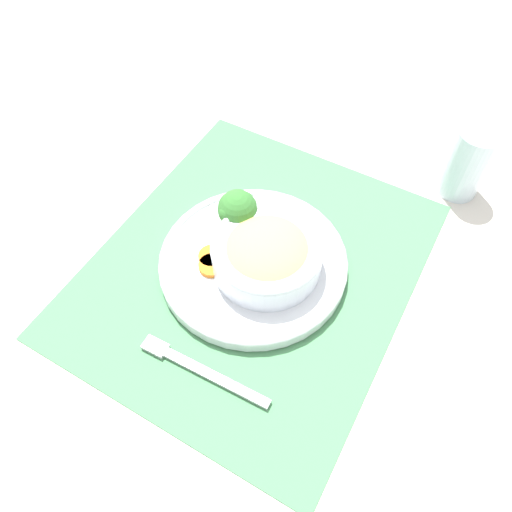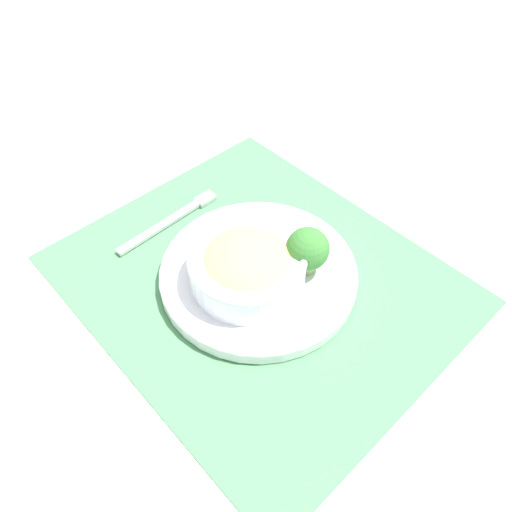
# 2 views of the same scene
# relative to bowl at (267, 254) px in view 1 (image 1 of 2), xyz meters

# --- Properties ---
(ground_plane) EXTENTS (4.00, 4.00, 0.00)m
(ground_plane) POSITION_rel_bowl_xyz_m (0.00, 0.02, -0.05)
(ground_plane) COLOR beige
(placemat) EXTENTS (0.54, 0.46, 0.00)m
(placemat) POSITION_rel_bowl_xyz_m (0.00, 0.02, -0.05)
(placemat) COLOR #4C8C59
(placemat) RESTS_ON ground_plane
(plate) EXTENTS (0.27, 0.27, 0.02)m
(plate) POSITION_rel_bowl_xyz_m (0.00, 0.02, -0.03)
(plate) COLOR silver
(plate) RESTS_ON placemat
(bowl) EXTENTS (0.15, 0.15, 0.06)m
(bowl) POSITION_rel_bowl_xyz_m (0.00, 0.00, 0.00)
(bowl) COLOR silver
(bowl) RESTS_ON plate
(broccoli_floret) EXTENTS (0.06, 0.06, 0.07)m
(broccoli_floret) POSITION_rel_bowl_xyz_m (0.04, 0.07, 0.01)
(broccoli_floret) COLOR #84AD5B
(broccoli_floret) RESTS_ON plate
(carrot_slice_near) EXTENTS (0.04, 0.04, 0.01)m
(carrot_slice_near) POSITION_rel_bowl_xyz_m (-0.02, 0.08, -0.03)
(carrot_slice_near) COLOR orange
(carrot_slice_near) RESTS_ON plate
(carrot_slice_middle) EXTENTS (0.04, 0.04, 0.01)m
(carrot_slice_middle) POSITION_rel_bowl_xyz_m (-0.04, 0.07, -0.03)
(carrot_slice_middle) COLOR orange
(carrot_slice_middle) RESTS_ON plate
(water_glass) EXTENTS (0.06, 0.06, 0.12)m
(water_glass) POSITION_rel_bowl_xyz_m (0.29, -0.21, 0.00)
(water_glass) COLOR silver
(water_glass) RESTS_ON ground_plane
(fork) EXTENTS (0.02, 0.18, 0.01)m
(fork) POSITION_rel_bowl_xyz_m (-0.17, 0.02, -0.04)
(fork) COLOR #B7B7BC
(fork) RESTS_ON placemat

